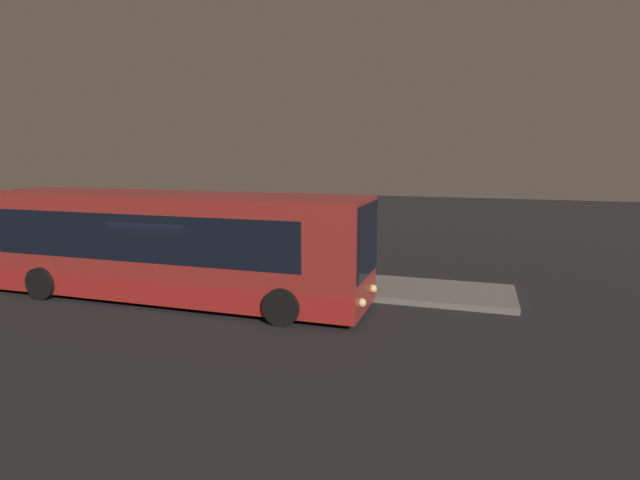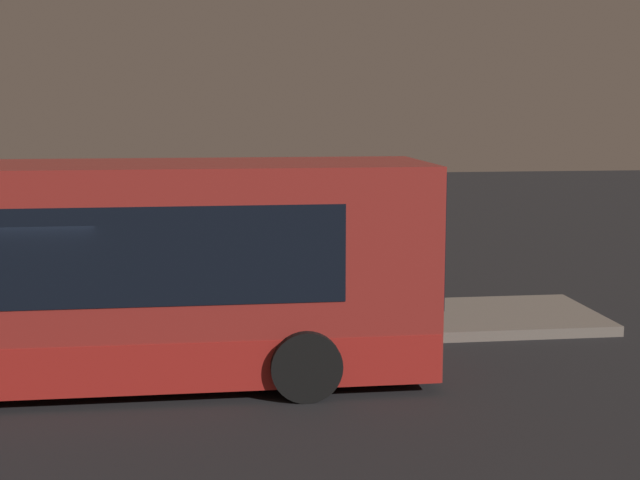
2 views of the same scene
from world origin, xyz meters
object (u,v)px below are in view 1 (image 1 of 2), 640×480
bus_lead (169,247)px  passenger_boarding (350,250)px  suitcase (255,276)px  sign_post (194,223)px  passenger_waiting (247,252)px

bus_lead → passenger_boarding: (4.83, 3.35, -0.44)m
bus_lead → suitcase: bus_lead is taller
passenger_boarding → sign_post: size_ratio=0.66×
bus_lead → passenger_boarding: bearing=34.8°
suitcase → sign_post: (-2.95, 1.20, 1.45)m
bus_lead → sign_post: 3.01m
passenger_boarding → sign_post: (-5.73, -0.50, 0.76)m
suitcase → passenger_boarding: bearing=31.5°
passenger_boarding → passenger_waiting: bearing=102.0°
passenger_waiting → bus_lead: bearing=-5.9°
passenger_waiting → passenger_boarding: bearing=147.7°
passenger_boarding → sign_post: 5.80m
bus_lead → passenger_boarding: 5.90m
bus_lead → passenger_waiting: size_ratio=6.74×
suitcase → sign_post: bearing=157.8°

